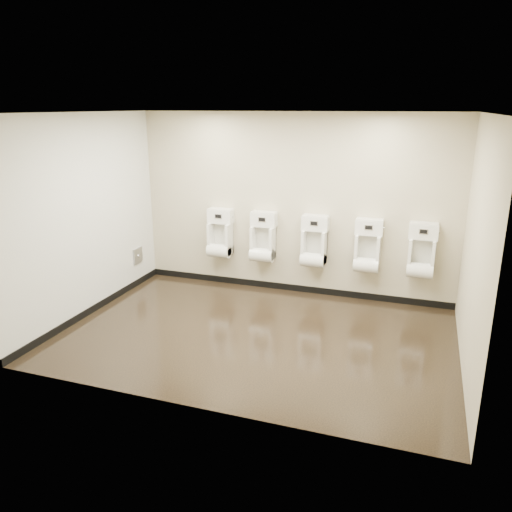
{
  "coord_description": "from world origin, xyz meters",
  "views": [
    {
      "loc": [
        1.92,
        -5.63,
        2.88
      ],
      "look_at": [
        -0.19,
        0.55,
        0.9
      ],
      "focal_mm": 35.0,
      "sensor_mm": 36.0,
      "label": 1
    }
  ],
  "objects": [
    {
      "name": "ground",
      "position": [
        0.0,
        0.0,
        0.0
      ],
      "size": [
        5.0,
        3.5,
        0.0
      ],
      "primitive_type": "cube",
      "color": "black",
      "rests_on": "ground"
    },
    {
      "name": "ceiling",
      "position": [
        0.0,
        0.0,
        2.8
      ],
      "size": [
        5.0,
        3.5,
        0.0
      ],
      "primitive_type": "cube",
      "color": "silver"
    },
    {
      "name": "back_wall",
      "position": [
        0.0,
        1.75,
        1.4
      ],
      "size": [
        5.0,
        0.02,
        2.8
      ],
      "primitive_type": "cube",
      "color": "#BCB292",
      "rests_on": "ground"
    },
    {
      "name": "front_wall",
      "position": [
        0.0,
        -1.75,
        1.4
      ],
      "size": [
        5.0,
        0.02,
        2.8
      ],
      "primitive_type": "cube",
      "color": "#BCB292",
      "rests_on": "ground"
    },
    {
      "name": "left_wall",
      "position": [
        -2.5,
        0.0,
        1.4
      ],
      "size": [
        0.02,
        3.5,
        2.8
      ],
      "primitive_type": "cube",
      "color": "#BCB292",
      "rests_on": "ground"
    },
    {
      "name": "right_wall",
      "position": [
        2.5,
        0.0,
        1.4
      ],
      "size": [
        0.02,
        3.5,
        2.8
      ],
      "primitive_type": "cube",
      "color": "#BCB292",
      "rests_on": "ground"
    },
    {
      "name": "tile_overlay_left",
      "position": [
        -2.5,
        0.0,
        1.4
      ],
      "size": [
        0.01,
        3.5,
        2.8
      ],
      "primitive_type": "cube",
      "color": "silver",
      "rests_on": "ground"
    },
    {
      "name": "skirting_back",
      "position": [
        0.0,
        1.74,
        0.05
      ],
      "size": [
        5.0,
        0.02,
        0.1
      ],
      "primitive_type": "cube",
      "color": "black",
      "rests_on": "ground"
    },
    {
      "name": "skirting_left",
      "position": [
        -2.49,
        0.0,
        0.05
      ],
      "size": [
        0.02,
        3.5,
        0.1
      ],
      "primitive_type": "cube",
      "color": "black",
      "rests_on": "ground"
    },
    {
      "name": "access_panel",
      "position": [
        -2.48,
        1.2,
        0.5
      ],
      "size": [
        0.04,
        0.25,
        0.25
      ],
      "color": "#9E9EA3",
      "rests_on": "left_wall"
    },
    {
      "name": "urinal_0",
      "position": [
        -1.17,
        1.61,
        0.83
      ],
      "size": [
        0.41,
        0.31,
        0.77
      ],
      "color": "white",
      "rests_on": "back_wall"
    },
    {
      "name": "urinal_1",
      "position": [
        -0.44,
        1.61,
        0.83
      ],
      "size": [
        0.41,
        0.31,
        0.77
      ],
      "color": "white",
      "rests_on": "back_wall"
    },
    {
      "name": "urinal_2",
      "position": [
        0.39,
        1.61,
        0.83
      ],
      "size": [
        0.41,
        0.31,
        0.77
      ],
      "color": "white",
      "rests_on": "back_wall"
    },
    {
      "name": "urinal_3",
      "position": [
        1.19,
        1.61,
        0.83
      ],
      "size": [
        0.41,
        0.31,
        0.77
      ],
      "color": "white",
      "rests_on": "back_wall"
    },
    {
      "name": "urinal_4",
      "position": [
        1.95,
        1.61,
        0.83
      ],
      "size": [
        0.41,
        0.31,
        0.77
      ],
      "color": "white",
      "rests_on": "back_wall"
    }
  ]
}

